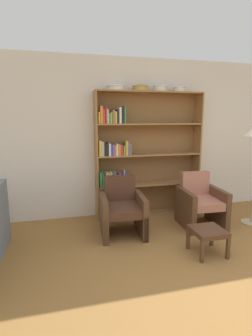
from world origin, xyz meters
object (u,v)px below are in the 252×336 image
bowl_terracotta (116,88)px  bowl_cream (140,88)px  bookshelf (138,158)px  footstool (208,233)px  armchair_cushioned (200,202)px  bowl_slate (179,89)px  bowl_brass (160,88)px  armchair_leather (122,209)px

bowl_terracotta → bowl_cream: bearing=0.0°
bookshelf → bowl_cream: bowl_cream is taller
footstool → armchair_cushioned: bearing=66.2°
footstool → bowl_cream: bearing=105.8°
bowl_slate → footstool: bearing=-99.6°
bowl_cream → bookshelf: bearing=135.2°
bowl_brass → armchair_leather: bowl_brass is taller
bowl_brass → footstool: bowl_brass is taller
bookshelf → footstool: 1.81m
bowl_brass → bowl_slate: bearing=0.0°
bowl_cream → bowl_slate: (0.71, 0.00, 0.00)m
armchair_leather → footstool: bearing=141.1°
bowl_terracotta → footstool: (0.86, -1.56, -1.94)m
bowl_brass → bowl_cream: bearing=180.0°
bowl_terracotta → bowl_cream: 0.42m
bowl_terracotta → armchair_leather: (-0.06, -0.68, -1.84)m
bookshelf → armchair_leather: bearing=-123.6°
bowl_terracotta → footstool: bowl_terracotta is taller
bookshelf → bowl_terracotta: size_ratio=7.44×
armchair_cushioned → bowl_cream: bearing=-36.1°
bowl_cream → footstool: bearing=-74.2°
armchair_cushioned → footstool: bearing=69.5°
bowl_brass → armchair_leather: bearing=-140.7°
bookshelf → bowl_brass: bearing=-2.9°
footstool → armchair_leather: bearing=136.5°
bowl_terracotta → armchair_cushioned: size_ratio=0.35×
bowl_brass → armchair_cushioned: bowl_brass is taller
bowl_slate → armchair_cushioned: bowl_slate is taller
footstool → bowl_slate: bearing=80.4°
bowl_brass → bowl_slate: bowl_brass is taller
bowl_cream → armchair_leather: bearing=-125.4°
bowl_brass → armchair_cushioned: (0.48, -0.68, -1.85)m
armchair_leather → armchair_cushioned: 1.31m
bookshelf → bowl_brass: bowl_brass is taller
armchair_cushioned → bowl_brass: bearing=-51.5°
bowl_terracotta → bowl_slate: (1.13, 0.00, 0.01)m
bowl_terracotta → bowl_brass: bowl_brass is taller
bowl_slate → footstool: size_ratio=0.55×
bookshelf → bowl_terracotta: bowl_terracotta is taller
bowl_slate → bowl_terracotta: bearing=180.0°
bowl_slate → bookshelf: bearing=178.6°
bowl_slate → footstool: (-0.26, -1.56, -1.95)m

